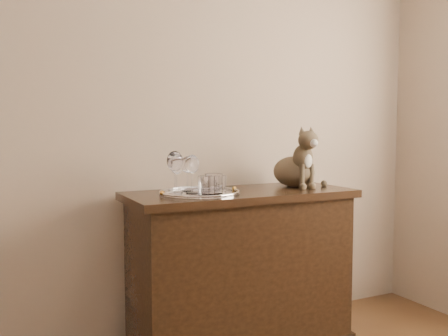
# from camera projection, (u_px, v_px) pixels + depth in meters

# --- Properties ---
(wall_back) EXTENTS (4.00, 0.10, 2.70)m
(wall_back) POSITION_uv_depth(u_px,v_px,m) (111.00, 95.00, 2.59)
(wall_back) COLOR tan
(wall_back) RESTS_ON ground
(sideboard) EXTENTS (1.20, 0.50, 0.85)m
(sideboard) POSITION_uv_depth(u_px,v_px,m) (240.00, 270.00, 2.65)
(sideboard) COLOR black
(sideboard) RESTS_ON ground
(tray) EXTENTS (0.40, 0.40, 0.01)m
(tray) POSITION_uv_depth(u_px,v_px,m) (199.00, 194.00, 2.48)
(tray) COLOR silver
(tray) RESTS_ON sideboard
(wine_glass_a) EXTENTS (0.07, 0.07, 0.18)m
(wine_glass_a) POSITION_uv_depth(u_px,v_px,m) (177.00, 175.00, 2.47)
(wine_glass_a) COLOR white
(wine_glass_a) RESTS_ON tray
(wine_glass_b) EXTENTS (0.07, 0.07, 0.18)m
(wine_glass_b) POSITION_uv_depth(u_px,v_px,m) (187.00, 174.00, 2.54)
(wine_glass_b) COLOR white
(wine_glass_b) RESTS_ON tray
(wine_glass_c) EXTENTS (0.08, 0.08, 0.21)m
(wine_glass_c) POSITION_uv_depth(u_px,v_px,m) (175.00, 173.00, 2.42)
(wine_glass_c) COLOR white
(wine_glass_c) RESTS_ON tray
(wine_glass_d) EXTENTS (0.07, 0.07, 0.19)m
(wine_glass_d) POSITION_uv_depth(u_px,v_px,m) (192.00, 174.00, 2.44)
(wine_glass_d) COLOR white
(wine_glass_d) RESTS_ON tray
(tumbler_a) EXTENTS (0.09, 0.09, 0.10)m
(tumbler_a) POSITION_uv_depth(u_px,v_px,m) (214.00, 184.00, 2.44)
(tumbler_a) COLOR silver
(tumbler_a) RESTS_ON tray
(tumbler_b) EXTENTS (0.08, 0.08, 0.09)m
(tumbler_b) POSITION_uv_depth(u_px,v_px,m) (206.00, 185.00, 2.40)
(tumbler_b) COLOR silver
(tumbler_b) RESTS_ON tray
(tumbler_c) EXTENTS (0.07, 0.07, 0.08)m
(tumbler_c) POSITION_uv_depth(u_px,v_px,m) (219.00, 183.00, 2.53)
(tumbler_c) COLOR silver
(tumbler_c) RESTS_ON tray
(cat) EXTENTS (0.34, 0.32, 0.34)m
(cat) POSITION_uv_depth(u_px,v_px,m) (294.00, 156.00, 2.80)
(cat) COLOR #4F3E2F
(cat) RESTS_ON sideboard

